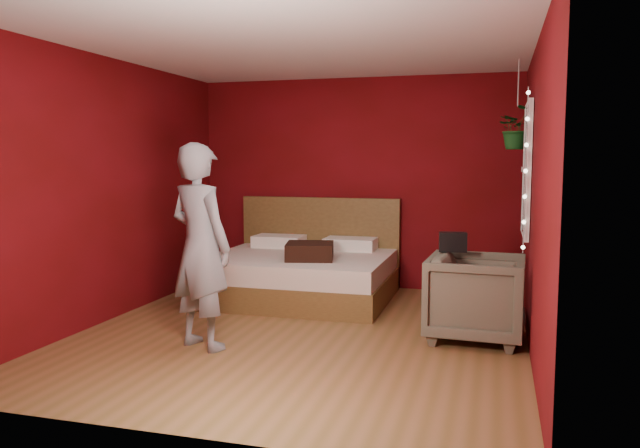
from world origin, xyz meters
The scene contains 10 objects.
floor centered at (0.00, 0.00, 0.00)m, with size 4.50×4.50×0.00m, color brown.
room_walls centered at (0.00, 0.00, 1.68)m, with size 4.04×4.54×2.62m.
window centered at (1.97, 0.90, 1.50)m, with size 0.05×0.97×1.27m.
fairy_lights centered at (1.94, 0.37, 1.50)m, with size 0.04×0.04×1.45m.
bed centered at (-0.44, 1.43, 0.29)m, with size 2.04×1.73×1.12m.
person centered at (-0.69, -0.64, 0.87)m, with size 0.63×0.42×1.74m, color slate.
armchair centered at (1.56, 0.22, 0.38)m, with size 0.82×0.84×0.77m, color #65644F.
handbag centered at (1.33, 0.36, 0.85)m, with size 0.25×0.12×0.18m, color black.
throw_pillow centered at (-0.25, 1.09, 0.60)m, with size 0.51×0.51×0.18m, color black.
hanging_plant centered at (1.88, 1.33, 1.92)m, with size 0.46×0.42×0.90m.
Camera 1 is at (1.71, -5.37, 1.61)m, focal length 35.00 mm.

